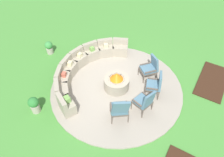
{
  "coord_description": "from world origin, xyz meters",
  "views": [
    {
      "loc": [
        -4.92,
        -2.67,
        6.31
      ],
      "look_at": [
        0.0,
        0.2,
        0.45
      ],
      "focal_mm": 34.26,
      "sensor_mm": 36.0,
      "label": 1
    }
  ],
  "objects_px": {
    "lounge_chair_front_right": "(145,101)",
    "lounge_chair_back_right": "(150,67)",
    "lounge_chair_back_left": "(156,84)",
    "potted_plant_2": "(49,47)",
    "fire_pit": "(117,82)",
    "lounge_chair_front_left": "(120,109)",
    "potted_plant_0": "(34,104)",
    "curved_stone_bench": "(84,67)"
  },
  "relations": [
    {
      "from": "fire_pit",
      "to": "lounge_chair_front_left",
      "type": "bearing_deg",
      "value": -146.62
    },
    {
      "from": "lounge_chair_front_right",
      "to": "potted_plant_2",
      "type": "relative_size",
      "value": 1.68
    },
    {
      "from": "lounge_chair_front_left",
      "to": "lounge_chair_back_right",
      "type": "bearing_deg",
      "value": 52.27
    },
    {
      "from": "lounge_chair_back_left",
      "to": "lounge_chair_back_right",
      "type": "bearing_deg",
      "value": 16.12
    },
    {
      "from": "potted_plant_2",
      "to": "fire_pit",
      "type": "bearing_deg",
      "value": -95.66
    },
    {
      "from": "fire_pit",
      "to": "lounge_chair_back_right",
      "type": "distance_m",
      "value": 1.48
    },
    {
      "from": "fire_pit",
      "to": "potted_plant_2",
      "type": "xyz_separation_m",
      "value": [
        0.37,
        3.74,
        -0.03
      ]
    },
    {
      "from": "lounge_chair_back_left",
      "to": "potted_plant_0",
      "type": "relative_size",
      "value": 1.54
    },
    {
      "from": "curved_stone_bench",
      "to": "lounge_chair_back_right",
      "type": "height_order",
      "value": "lounge_chair_back_right"
    },
    {
      "from": "lounge_chair_back_right",
      "to": "potted_plant_0",
      "type": "relative_size",
      "value": 1.54
    },
    {
      "from": "curved_stone_bench",
      "to": "potted_plant_2",
      "type": "distance_m",
      "value": 2.2
    },
    {
      "from": "lounge_chair_back_left",
      "to": "lounge_chair_back_right",
      "type": "distance_m",
      "value": 0.91
    },
    {
      "from": "potted_plant_2",
      "to": "lounge_chair_front_right",
      "type": "bearing_deg",
      "value": -99.55
    },
    {
      "from": "lounge_chair_front_left",
      "to": "lounge_chair_back_left",
      "type": "height_order",
      "value": "lounge_chair_front_left"
    },
    {
      "from": "fire_pit",
      "to": "lounge_chair_front_right",
      "type": "bearing_deg",
      "value": -109.67
    },
    {
      "from": "lounge_chair_front_right",
      "to": "lounge_chair_back_left",
      "type": "bearing_deg",
      "value": 15.25
    },
    {
      "from": "fire_pit",
      "to": "lounge_chair_front_right",
      "type": "distance_m",
      "value": 1.47
    },
    {
      "from": "lounge_chair_back_right",
      "to": "potted_plant_2",
      "type": "distance_m",
      "value": 4.68
    },
    {
      "from": "curved_stone_bench",
      "to": "potted_plant_0",
      "type": "height_order",
      "value": "curved_stone_bench"
    },
    {
      "from": "lounge_chair_front_left",
      "to": "potted_plant_0",
      "type": "xyz_separation_m",
      "value": [
        -1.16,
        2.74,
        -0.27
      ]
    },
    {
      "from": "curved_stone_bench",
      "to": "lounge_chair_back_left",
      "type": "bearing_deg",
      "value": -82.34
    },
    {
      "from": "lounge_chair_front_right",
      "to": "potted_plant_0",
      "type": "relative_size",
      "value": 1.52
    },
    {
      "from": "curved_stone_bench",
      "to": "lounge_chair_front_right",
      "type": "distance_m",
      "value": 2.99
    },
    {
      "from": "potted_plant_2",
      "to": "curved_stone_bench",
      "type": "bearing_deg",
      "value": -98.86
    },
    {
      "from": "lounge_chair_back_left",
      "to": "lounge_chair_back_right",
      "type": "relative_size",
      "value": 1.0
    },
    {
      "from": "lounge_chair_front_right",
      "to": "potted_plant_2",
      "type": "bearing_deg",
      "value": 96.87
    },
    {
      "from": "fire_pit",
      "to": "potted_plant_0",
      "type": "bearing_deg",
      "value": 140.9
    },
    {
      "from": "curved_stone_bench",
      "to": "lounge_chair_front_left",
      "type": "xyz_separation_m",
      "value": [
        -1.26,
        -2.37,
        0.27
      ]
    },
    {
      "from": "lounge_chair_back_left",
      "to": "potted_plant_2",
      "type": "height_order",
      "value": "lounge_chair_back_left"
    },
    {
      "from": "lounge_chair_front_right",
      "to": "potted_plant_0",
      "type": "xyz_separation_m",
      "value": [
        -1.9,
        3.31,
        -0.22
      ]
    },
    {
      "from": "curved_stone_bench",
      "to": "lounge_chair_back_right",
      "type": "distance_m",
      "value": 2.69
    },
    {
      "from": "fire_pit",
      "to": "potted_plant_0",
      "type": "height_order",
      "value": "fire_pit"
    },
    {
      "from": "curved_stone_bench",
      "to": "lounge_chair_front_left",
      "type": "distance_m",
      "value": 2.7
    },
    {
      "from": "lounge_chair_back_left",
      "to": "potted_plant_2",
      "type": "distance_m",
      "value": 5.14
    },
    {
      "from": "fire_pit",
      "to": "lounge_chair_front_right",
      "type": "xyz_separation_m",
      "value": [
        -0.49,
        -1.37,
        0.24
      ]
    },
    {
      "from": "fire_pit",
      "to": "lounge_chair_front_right",
      "type": "height_order",
      "value": "lounge_chair_front_right"
    },
    {
      "from": "lounge_chair_back_left",
      "to": "lounge_chair_back_right",
      "type": "xyz_separation_m",
      "value": [
        0.74,
        0.52,
        -0.0
      ]
    },
    {
      "from": "lounge_chair_front_right",
      "to": "lounge_chair_back_right",
      "type": "xyz_separation_m",
      "value": [
        1.66,
        0.51,
        0.0
      ]
    },
    {
      "from": "lounge_chair_front_left",
      "to": "potted_plant_2",
      "type": "distance_m",
      "value": 4.83
    },
    {
      "from": "lounge_chair_front_right",
      "to": "lounge_chair_back_right",
      "type": "height_order",
      "value": "lounge_chair_back_right"
    },
    {
      "from": "lounge_chair_front_left",
      "to": "lounge_chair_back_right",
      "type": "relative_size",
      "value": 1.12
    },
    {
      "from": "lounge_chair_front_left",
      "to": "potted_plant_0",
      "type": "relative_size",
      "value": 1.72
    }
  ]
}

